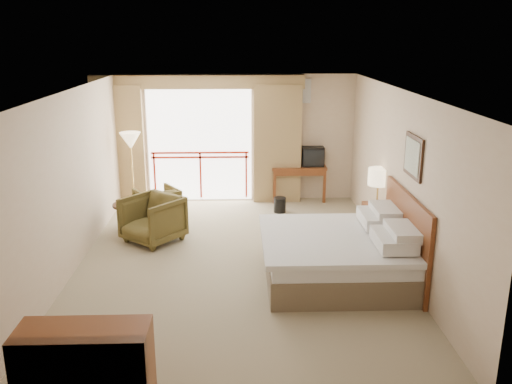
{
  "coord_description": "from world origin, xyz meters",
  "views": [
    {
      "loc": [
        0.03,
        -7.93,
        3.5
      ],
      "look_at": [
        0.3,
        0.4,
        1.06
      ],
      "focal_mm": 38.0,
      "sensor_mm": 36.0,
      "label": 1
    }
  ],
  "objects_px": {
    "tv": "(313,156)",
    "floor_lamp": "(131,144)",
    "nightstand": "(376,223)",
    "armchair_far": "(158,221)",
    "side_table": "(128,214)",
    "wastebasket": "(280,205)",
    "bed": "(339,255)",
    "dresser": "(85,368)",
    "desk": "(298,173)",
    "armchair_near": "(154,241)",
    "table_lamp": "(378,177)"
  },
  "relations": [
    {
      "from": "wastebasket",
      "to": "side_table",
      "type": "height_order",
      "value": "side_table"
    },
    {
      "from": "bed",
      "to": "dresser",
      "type": "distance_m",
      "value": 4.06
    },
    {
      "from": "floor_lamp",
      "to": "bed",
      "type": "bearing_deg",
      "value": -42.7
    },
    {
      "from": "table_lamp",
      "to": "nightstand",
      "type": "bearing_deg",
      "value": -90.0
    },
    {
      "from": "armchair_near",
      "to": "floor_lamp",
      "type": "height_order",
      "value": "floor_lamp"
    },
    {
      "from": "wastebasket",
      "to": "side_table",
      "type": "bearing_deg",
      "value": -157.82
    },
    {
      "from": "nightstand",
      "to": "armchair_far",
      "type": "bearing_deg",
      "value": 166.83
    },
    {
      "from": "armchair_near",
      "to": "floor_lamp",
      "type": "relative_size",
      "value": 0.55
    },
    {
      "from": "wastebasket",
      "to": "armchair_near",
      "type": "bearing_deg",
      "value": -146.74
    },
    {
      "from": "nightstand",
      "to": "desk",
      "type": "xyz_separation_m",
      "value": [
        -1.1,
        2.54,
        0.27
      ]
    },
    {
      "from": "armchair_near",
      "to": "armchair_far",
      "type": "bearing_deg",
      "value": 133.52
    },
    {
      "from": "tv",
      "to": "wastebasket",
      "type": "xyz_separation_m",
      "value": [
        -0.76,
        -0.86,
        -0.82
      ]
    },
    {
      "from": "nightstand",
      "to": "dresser",
      "type": "height_order",
      "value": "dresser"
    },
    {
      "from": "nightstand",
      "to": "table_lamp",
      "type": "distance_m",
      "value": 0.81
    },
    {
      "from": "armchair_far",
      "to": "side_table",
      "type": "bearing_deg",
      "value": 23.87
    },
    {
      "from": "armchair_near",
      "to": "table_lamp",
      "type": "bearing_deg",
      "value": 39.21
    },
    {
      "from": "tv",
      "to": "floor_lamp",
      "type": "distance_m",
      "value": 3.82
    },
    {
      "from": "table_lamp",
      "to": "wastebasket",
      "type": "height_order",
      "value": "table_lamp"
    },
    {
      "from": "tv",
      "to": "floor_lamp",
      "type": "height_order",
      "value": "floor_lamp"
    },
    {
      "from": "armchair_far",
      "to": "floor_lamp",
      "type": "distance_m",
      "value": 1.66
    },
    {
      "from": "desk",
      "to": "tv",
      "type": "height_order",
      "value": "tv"
    },
    {
      "from": "bed",
      "to": "side_table",
      "type": "height_order",
      "value": "bed"
    },
    {
      "from": "bed",
      "to": "tv",
      "type": "bearing_deg",
      "value": 88.21
    },
    {
      "from": "side_table",
      "to": "dresser",
      "type": "height_order",
      "value": "dresser"
    },
    {
      "from": "nightstand",
      "to": "dresser",
      "type": "bearing_deg",
      "value": -129.43
    },
    {
      "from": "nightstand",
      "to": "dresser",
      "type": "distance_m",
      "value": 5.78
    },
    {
      "from": "desk",
      "to": "bed",
      "type": "bearing_deg",
      "value": -88.21
    },
    {
      "from": "tv",
      "to": "dresser",
      "type": "bearing_deg",
      "value": -104.25
    },
    {
      "from": "nightstand",
      "to": "dresser",
      "type": "relative_size",
      "value": 0.51
    },
    {
      "from": "bed",
      "to": "wastebasket",
      "type": "relative_size",
      "value": 6.89
    },
    {
      "from": "armchair_near",
      "to": "tv",
      "type": "bearing_deg",
      "value": 77.5
    },
    {
      "from": "bed",
      "to": "side_table",
      "type": "relative_size",
      "value": 3.75
    },
    {
      "from": "armchair_far",
      "to": "floor_lamp",
      "type": "height_order",
      "value": "floor_lamp"
    },
    {
      "from": "armchair_far",
      "to": "side_table",
      "type": "xyz_separation_m",
      "value": [
        -0.43,
        -0.66,
        0.39
      ]
    },
    {
      "from": "table_lamp",
      "to": "floor_lamp",
      "type": "xyz_separation_m",
      "value": [
        -4.54,
        1.78,
        0.26
      ]
    },
    {
      "from": "tv",
      "to": "armchair_far",
      "type": "relative_size",
      "value": 0.63
    },
    {
      "from": "floor_lamp",
      "to": "wastebasket",
      "type": "bearing_deg",
      "value": -3.92
    },
    {
      "from": "bed",
      "to": "wastebasket",
      "type": "height_order",
      "value": "bed"
    },
    {
      "from": "armchair_far",
      "to": "floor_lamp",
      "type": "xyz_separation_m",
      "value": [
        -0.58,
        0.7,
        1.4
      ]
    },
    {
      "from": "floor_lamp",
      "to": "armchair_near",
      "type": "bearing_deg",
      "value": -69.68
    },
    {
      "from": "table_lamp",
      "to": "armchair_near",
      "type": "xyz_separation_m",
      "value": [
        -3.9,
        0.05,
        -1.13
      ]
    },
    {
      "from": "nightstand",
      "to": "armchair_far",
      "type": "xyz_separation_m",
      "value": [
        -3.96,
        1.13,
        -0.32
      ]
    },
    {
      "from": "table_lamp",
      "to": "armchair_far",
      "type": "distance_m",
      "value": 4.26
    },
    {
      "from": "nightstand",
      "to": "desk",
      "type": "distance_m",
      "value": 2.78
    },
    {
      "from": "desk",
      "to": "tv",
      "type": "xyz_separation_m",
      "value": [
        0.3,
        -0.06,
        0.38
      ]
    },
    {
      "from": "desk",
      "to": "dresser",
      "type": "height_order",
      "value": "dresser"
    },
    {
      "from": "side_table",
      "to": "dresser",
      "type": "relative_size",
      "value": 0.45
    },
    {
      "from": "desk",
      "to": "wastebasket",
      "type": "xyz_separation_m",
      "value": [
        -0.46,
        -0.92,
        -0.44
      ]
    },
    {
      "from": "wastebasket",
      "to": "desk",
      "type": "bearing_deg",
      "value": 63.1
    },
    {
      "from": "side_table",
      "to": "wastebasket",
      "type": "bearing_deg",
      "value": 22.18
    }
  ]
}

